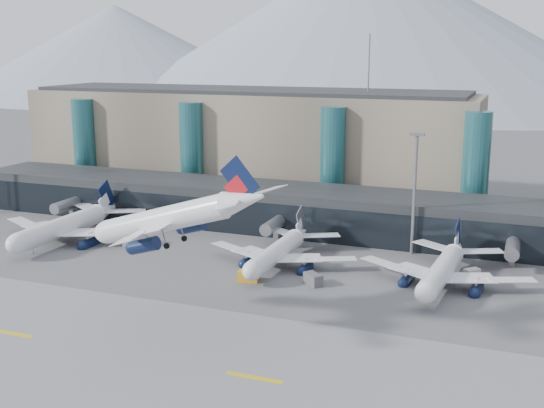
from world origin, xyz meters
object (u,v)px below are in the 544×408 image
(lightmast_mid, at_px, (415,187))
(veh_h, at_px, (248,276))
(jet_parked_mid, at_px, (282,244))
(veh_b, at_px, (129,235))
(jet_parked_left, at_px, (72,218))
(veh_f, at_px, (80,222))
(veh_c, at_px, (313,279))
(veh_d, at_px, (472,273))
(veh_a, at_px, (131,241))
(veh_g, at_px, (441,272))
(hero_jet, at_px, (180,212))
(jet_parked_right, at_px, (445,261))

(lightmast_mid, xyz_separation_m, veh_h, (-25.44, -28.36, -13.40))
(jet_parked_mid, height_order, veh_b, jet_parked_mid)
(jet_parked_left, distance_m, veh_f, 11.18)
(jet_parked_mid, height_order, veh_f, jet_parked_mid)
(veh_c, relative_size, veh_d, 1.26)
(veh_a, xyz_separation_m, veh_c, (44.90, -10.01, 0.02))
(veh_g, relative_size, veh_h, 0.56)
(jet_parked_left, relative_size, veh_b, 14.44)
(hero_jet, distance_m, jet_parked_left, 61.91)
(veh_d, height_order, veh_f, veh_f)
(veh_b, bearing_deg, hero_jet, -120.58)
(veh_h, bearing_deg, veh_b, 143.31)
(veh_c, bearing_deg, jet_parked_mid, 173.41)
(veh_h, bearing_deg, lightmast_mid, 36.99)
(veh_a, bearing_deg, lightmast_mid, -5.86)
(veh_d, relative_size, veh_f, 0.82)
(veh_b, xyz_separation_m, veh_f, (-16.70, 4.50, 0.25))
(hero_jet, bearing_deg, veh_c, 71.14)
(jet_parked_left, height_order, jet_parked_right, jet_parked_left)
(veh_b, height_order, veh_c, veh_c)
(jet_parked_mid, bearing_deg, veh_d, -82.15)
(jet_parked_left, relative_size, veh_g, 18.80)
(jet_parked_right, xyz_separation_m, veh_d, (4.52, 4.58, -3.26))
(jet_parked_right, height_order, veh_d, jet_parked_right)
(jet_parked_mid, xyz_separation_m, jet_parked_right, (32.15, -0.17, 0.12))
(veh_h, bearing_deg, veh_c, 1.50)
(lightmast_mid, height_order, veh_b, lightmast_mid)
(veh_f, xyz_separation_m, veh_h, (53.75, -22.22, -0.01))
(lightmast_mid, distance_m, veh_a, 62.08)
(veh_h, bearing_deg, jet_parked_right, 9.04)
(veh_a, bearing_deg, veh_c, -33.44)
(jet_parked_mid, relative_size, veh_g, 15.93)
(lightmast_mid, xyz_separation_m, veh_b, (-62.48, -10.64, -13.64))
(jet_parked_right, height_order, veh_h, jet_parked_right)
(veh_a, bearing_deg, hero_jet, -69.41)
(jet_parked_mid, distance_m, veh_c, 14.37)
(hero_jet, bearing_deg, veh_a, 138.28)
(lightmast_mid, xyz_separation_m, jet_parked_left, (-74.19, -15.43, -9.69))
(veh_g, bearing_deg, veh_f, -101.94)
(jet_parked_left, xyz_separation_m, jet_parked_mid, (50.71, -0.24, -0.72))
(hero_jet, height_order, jet_parked_right, hero_jet)
(veh_g, height_order, veh_h, veh_h)
(lightmast_mid, height_order, jet_parked_left, lightmast_mid)
(jet_parked_mid, relative_size, veh_h, 8.94)
(jet_parked_mid, height_order, veh_h, jet_parked_mid)
(veh_b, bearing_deg, veh_a, -123.82)
(jet_parked_mid, height_order, jet_parked_right, jet_parked_right)
(veh_f, bearing_deg, hero_jet, -126.22)
(jet_parked_right, relative_size, veh_g, 16.36)
(veh_b, xyz_separation_m, veh_c, (48.84, -15.08, 0.28))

